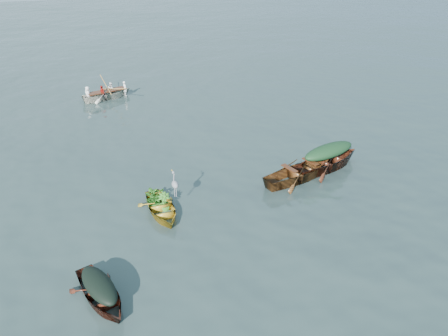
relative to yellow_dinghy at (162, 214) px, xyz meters
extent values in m
plane|color=#2E413F|center=(3.07, 0.19, 0.00)|extent=(140.00, 140.00, 0.00)
imported|color=gold|center=(0.00, 0.00, 0.00)|extent=(1.42, 3.03, 0.79)
imported|color=#462010|center=(-2.44, -3.44, 0.00)|extent=(1.98, 3.33, 0.75)
imported|color=#471E10|center=(7.15, 0.84, 0.00)|extent=(4.91, 2.57, 1.12)
imported|color=brown|center=(5.62, 0.45, 0.00)|extent=(4.68, 2.33, 1.05)
imported|color=silver|center=(0.02, 13.39, 0.00)|extent=(4.35, 2.33, 0.98)
ellipsoid|color=black|center=(-2.44, -3.44, 0.57)|extent=(1.09, 1.83, 0.40)
ellipsoid|color=#17391D|center=(7.15, 0.84, 0.82)|extent=(2.70, 1.41, 0.52)
imported|color=#1A661C|center=(0.00, 0.55, 0.70)|extent=(0.74, 0.93, 0.60)
imported|color=white|center=(0.02, 13.39, 0.87)|extent=(3.11, 1.87, 0.76)
camera|label=1|loc=(-2.55, -12.51, 8.21)|focal=35.00mm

